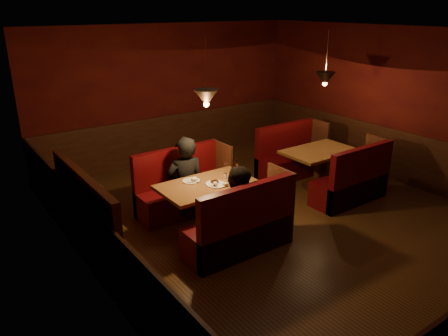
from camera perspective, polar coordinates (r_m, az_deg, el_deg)
room at (r=6.67m, az=5.08°, el=1.27°), size 6.02×7.02×2.92m
main_table at (r=6.53m, az=-2.05°, el=-3.47°), size 1.43×0.87×1.00m
main_bench_far at (r=7.27m, az=-5.44°, el=-3.10°), size 1.57×0.56×1.07m
main_bench_near at (r=6.05m, az=2.39°, el=-8.14°), size 1.57×0.56×1.07m
second_table at (r=8.24m, az=12.25°, el=1.03°), size 1.33×0.85×0.75m
second_bench_far at (r=8.85m, az=8.55°, el=1.13°), size 1.46×0.55×1.05m
second_bench_near at (r=7.87m, az=16.48°, el=-2.04°), size 1.46×0.55×1.05m
diner_a at (r=6.85m, az=-5.11°, el=0.04°), size 0.70×0.54×1.71m
diner_b at (r=5.97m, az=2.30°, el=-3.80°), size 0.91×0.80×1.57m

